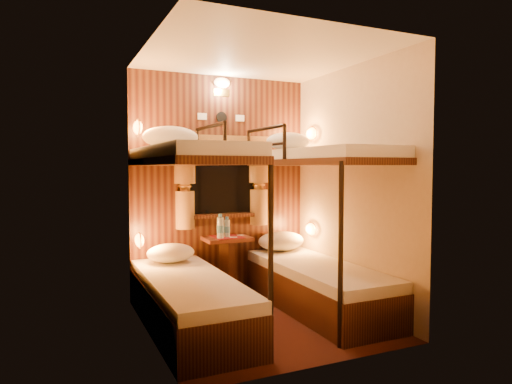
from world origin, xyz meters
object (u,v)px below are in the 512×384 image
bunk_right (317,253)px  table (227,259)px  bottle_left (220,228)px  bottle_right (227,228)px  bunk_left (189,265)px

bunk_right → table: 1.02m
bottle_left → bottle_right: (0.09, 0.05, -0.02)m
bunk_right → bottle_right: bearing=130.7°
bunk_right → bottle_right: size_ratio=8.55×
bunk_left → bottle_right: size_ratio=8.55×
bunk_left → bunk_right: bearing=0.0°
bunk_left → bottle_right: bunk_left is taller
bottle_right → bottle_left: bearing=-152.5°
bottle_left → bunk_left: bearing=-127.4°
bunk_right → bottle_left: 1.06m
bunk_left → bottle_left: (0.54, 0.71, 0.20)m
bunk_right → bottle_left: bearing=136.5°
bunk_right → bottle_left: bunk_right is taller
table → bottle_right: bearing=-114.6°
table → bottle_left: bearing=-146.7°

